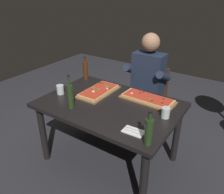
# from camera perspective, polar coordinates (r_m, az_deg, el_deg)

# --- Properties ---
(ground_plane) EXTENTS (6.40, 6.40, 0.00)m
(ground_plane) POSITION_cam_1_polar(r_m,az_deg,el_deg) (2.74, -0.60, -15.29)
(ground_plane) COLOR #2D2D33
(dining_table) EXTENTS (1.40, 0.96, 0.74)m
(dining_table) POSITION_cam_1_polar(r_m,az_deg,el_deg) (2.36, -0.68, -3.60)
(dining_table) COLOR black
(dining_table) RESTS_ON ground_plane
(pizza_rectangular_front) EXTENTS (0.58, 0.26, 0.05)m
(pizza_rectangular_front) POSITION_cam_1_polar(r_m,az_deg,el_deg) (2.39, 8.98, -0.44)
(pizza_rectangular_front) COLOR brown
(pizza_rectangular_front) RESTS_ON dining_table
(pizza_rectangular_left) EXTENTS (0.27, 0.51, 0.05)m
(pizza_rectangular_left) POSITION_cam_1_polar(r_m,az_deg,el_deg) (2.53, -3.35, 1.51)
(pizza_rectangular_left) COLOR brown
(pizza_rectangular_left) RESTS_ON dining_table
(wine_bottle_dark) EXTENTS (0.06, 0.06, 0.34)m
(wine_bottle_dark) POSITION_cam_1_polar(r_m,az_deg,el_deg) (2.21, -10.52, 0.33)
(wine_bottle_dark) COLOR #233819
(wine_bottle_dark) RESTS_ON dining_table
(oil_bottle_amber) EXTENTS (0.06, 0.06, 0.29)m
(oil_bottle_amber) POSITION_cam_1_polar(r_m,az_deg,el_deg) (1.71, 9.29, -8.51)
(oil_bottle_amber) COLOR #233819
(oil_bottle_amber) RESTS_ON dining_table
(vinegar_bottle_green) EXTENTS (0.06, 0.06, 0.29)m
(vinegar_bottle_green) POSITION_cam_1_polar(r_m,az_deg,el_deg) (2.88, -6.73, 6.75)
(vinegar_bottle_green) COLOR #47230F
(vinegar_bottle_green) RESTS_ON dining_table
(tumbler_near_camera) EXTENTS (0.08, 0.08, 0.10)m
(tumbler_near_camera) POSITION_cam_1_polar(r_m,az_deg,el_deg) (2.56, -12.94, 1.71)
(tumbler_near_camera) COLOR silver
(tumbler_near_camera) RESTS_ON dining_table
(tumbler_far_side) EXTENTS (0.08, 0.08, 0.10)m
(tumbler_far_side) POSITION_cam_1_polar(r_m,az_deg,el_deg) (2.11, 13.37, -4.01)
(tumbler_far_side) COLOR silver
(tumbler_far_side) RESTS_ON dining_table
(napkin_cutlery_set) EXTENTS (0.18, 0.12, 0.01)m
(napkin_cutlery_set) POSITION_cam_1_polar(r_m,az_deg,el_deg) (1.89, 5.46, -8.66)
(napkin_cutlery_set) COLOR white
(napkin_cutlery_set) RESTS_ON dining_table
(diner_chair) EXTENTS (0.44, 0.44, 0.87)m
(diner_chair) POSITION_cam_1_polar(r_m,az_deg,el_deg) (3.07, 9.31, 0.31)
(diner_chair) COLOR #3D2B1E
(diner_chair) RESTS_ON ground_plane
(seated_diner) EXTENTS (0.53, 0.41, 1.33)m
(seated_diner) POSITION_cam_1_polar(r_m,az_deg,el_deg) (2.87, 8.65, 4.00)
(seated_diner) COLOR #23232D
(seated_diner) RESTS_ON ground_plane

